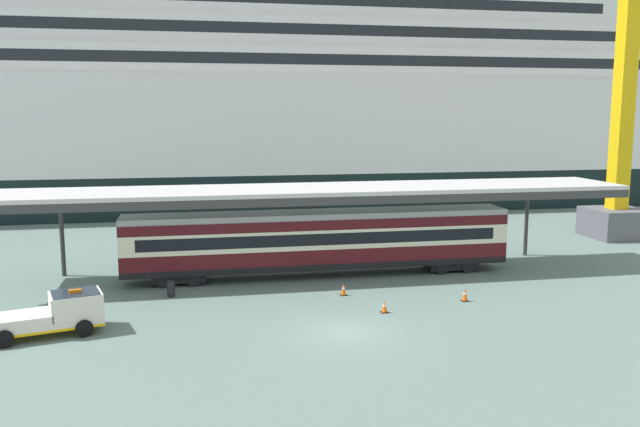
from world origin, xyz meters
name	(u,v)px	position (x,y,z in m)	size (l,w,h in m)	color
ground_plane	(347,333)	(0.00, 0.00, 0.00)	(400.00, 400.00, 0.00)	slate
cruise_ship	(121,97)	(-14.30, 49.31, 12.00)	(127.13, 28.49, 36.29)	black
platform_canopy	(318,191)	(0.84, 11.41, 5.35)	(39.56, 6.05, 5.58)	silver
train_carriage	(319,240)	(0.84, 10.99, 2.31)	(24.06, 2.81, 4.11)	black
service_truck	(55,313)	(-13.33, 2.48, 0.99)	(5.55, 3.30, 2.02)	silver
traffic_cone_near	(384,307)	(2.65, 2.70, 0.32)	(0.36, 0.36, 0.64)	black
traffic_cone_mid	(343,289)	(1.32, 6.30, 0.35)	(0.36, 0.36, 0.71)	black
traffic_cone_far	(465,294)	(7.58, 3.87, 0.37)	(0.36, 0.36, 0.76)	black
quay_bollard	(171,288)	(-8.22, 7.88, 0.52)	(0.48, 0.48, 0.96)	black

